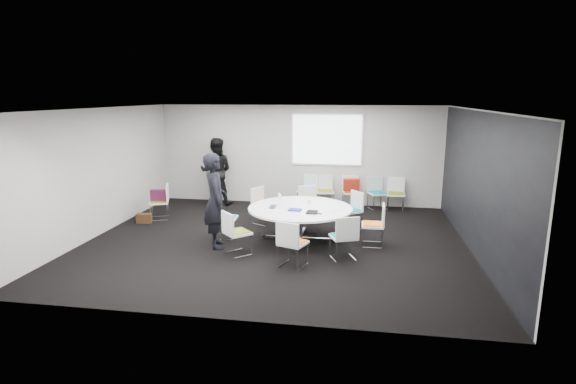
# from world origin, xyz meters

# --- Properties ---
(room_shell) EXTENTS (8.08, 7.08, 2.88)m
(room_shell) POSITION_xyz_m (0.09, 0.00, 1.40)
(room_shell) COLOR black
(room_shell) RESTS_ON ground
(conference_table) EXTENTS (2.22, 2.22, 0.73)m
(conference_table) POSITION_xyz_m (0.51, 0.14, 0.54)
(conference_table) COLOR silver
(conference_table) RESTS_ON ground
(projection_screen) EXTENTS (1.90, 0.03, 1.35)m
(projection_screen) POSITION_xyz_m (0.80, 3.46, 1.85)
(projection_screen) COLOR white
(projection_screen) RESTS_ON room_shell
(chair_ring_a) EXTENTS (0.45, 0.46, 0.88)m
(chair_ring_a) POSITION_xyz_m (2.05, 0.03, 0.28)
(chair_ring_a) COLOR silver
(chair_ring_a) RESTS_ON ground
(chair_ring_b) EXTENTS (0.64, 0.64, 0.88)m
(chair_ring_b) POSITION_xyz_m (1.55, 1.14, 0.28)
(chair_ring_b) COLOR silver
(chair_ring_b) RESTS_ON ground
(chair_ring_c) EXTENTS (0.57, 0.56, 0.88)m
(chair_ring_c) POSITION_xyz_m (0.53, 1.57, 0.28)
(chair_ring_c) COLOR silver
(chair_ring_c) RESTS_ON ground
(chair_ring_d) EXTENTS (0.61, 0.62, 0.88)m
(chair_ring_d) POSITION_xyz_m (-0.54, 1.26, 0.28)
(chair_ring_d) COLOR silver
(chair_ring_d) RESTS_ON ground
(chair_ring_e) EXTENTS (0.48, 0.49, 0.88)m
(chair_ring_e) POSITION_xyz_m (-1.12, 0.05, 0.28)
(chair_ring_e) COLOR silver
(chair_ring_e) RESTS_ON ground
(chair_ring_f) EXTENTS (0.64, 0.64, 0.88)m
(chair_ring_f) POSITION_xyz_m (-0.59, -0.94, 0.28)
(chair_ring_f) COLOR silver
(chair_ring_f) RESTS_ON ground
(chair_ring_g) EXTENTS (0.59, 0.58, 0.88)m
(chair_ring_g) POSITION_xyz_m (0.57, -1.39, 0.28)
(chair_ring_g) COLOR silver
(chair_ring_g) RESTS_ON ground
(chair_ring_h) EXTENTS (0.59, 0.59, 0.88)m
(chair_ring_h) POSITION_xyz_m (1.48, -0.87, 0.28)
(chair_ring_h) COLOR silver
(chair_ring_h) RESTS_ON ground
(chair_back_a) EXTENTS (0.60, 0.59, 0.88)m
(chair_back_a) POSITION_xyz_m (0.31, 3.16, 0.28)
(chair_back_a) COLOR silver
(chair_back_a) RESTS_ON ground
(chair_back_b) EXTENTS (0.54, 0.53, 0.88)m
(chair_back_b) POSITION_xyz_m (0.80, 3.14, 0.28)
(chair_back_b) COLOR silver
(chair_back_b) RESTS_ON ground
(chair_back_c) EXTENTS (0.53, 0.52, 0.88)m
(chair_back_c) POSITION_xyz_m (1.52, 3.17, 0.28)
(chair_back_c) COLOR silver
(chair_back_c) RESTS_ON ground
(chair_back_d) EXTENTS (0.60, 0.60, 0.88)m
(chair_back_d) POSITION_xyz_m (2.24, 3.16, 0.28)
(chair_back_d) COLOR silver
(chair_back_d) RESTS_ON ground
(chair_back_e) EXTENTS (0.47, 0.46, 0.88)m
(chair_back_e) POSITION_xyz_m (2.73, 3.12, 0.28)
(chair_back_e) COLOR silver
(chair_back_e) RESTS_ON ground
(chair_spare_left) EXTENTS (0.58, 0.59, 0.88)m
(chair_spare_left) POSITION_xyz_m (-3.20, 1.25, 0.28)
(chair_spare_left) COLOR silver
(chair_spare_left) RESTS_ON ground
(chair_person_back) EXTENTS (0.60, 0.60, 0.88)m
(chair_person_back) POSITION_xyz_m (-2.29, 3.16, 0.28)
(chair_person_back) COLOR silver
(chair_person_back) RESTS_ON ground
(person_main) EXTENTS (0.71, 0.84, 1.95)m
(person_main) POSITION_xyz_m (-1.14, -0.55, 0.98)
(person_main) COLOR black
(person_main) RESTS_ON ground
(person_back) EXTENTS (0.99, 0.81, 1.90)m
(person_back) POSITION_xyz_m (-2.28, 2.99, 0.95)
(person_back) COLOR black
(person_back) RESTS_ON ground
(laptop) EXTENTS (0.21, 0.32, 0.02)m
(laptop) POSITION_xyz_m (-0.03, 0.07, 0.74)
(laptop) COLOR #333338
(laptop) RESTS_ON conference_table
(laptop_lid) EXTENTS (0.11, 0.29, 0.22)m
(laptop_lid) POSITION_xyz_m (0.04, 0.29, 0.86)
(laptop_lid) COLOR silver
(laptop_lid) RESTS_ON conference_table
(notebook_black) EXTENTS (0.23, 0.31, 0.02)m
(notebook_black) POSITION_xyz_m (0.80, -0.25, 0.74)
(notebook_black) COLOR black
(notebook_black) RESTS_ON conference_table
(tablet_folio) EXTENTS (0.28, 0.22, 0.03)m
(tablet_folio) POSITION_xyz_m (0.43, -0.13, 0.74)
(tablet_folio) COLOR navy
(tablet_folio) RESTS_ON conference_table
(papers_right) EXTENTS (0.36, 0.36, 0.00)m
(papers_right) POSITION_xyz_m (0.94, 0.36, 0.73)
(papers_right) COLOR white
(papers_right) RESTS_ON conference_table
(papers_front) EXTENTS (0.35, 0.29, 0.00)m
(papers_front) POSITION_xyz_m (1.23, 0.01, 0.73)
(papers_front) COLOR white
(papers_front) RESTS_ON conference_table
(cup) EXTENTS (0.08, 0.08, 0.09)m
(cup) POSITION_xyz_m (0.64, 0.50, 0.78)
(cup) COLOR white
(cup) RESTS_ON conference_table
(phone) EXTENTS (0.14, 0.07, 0.01)m
(phone) POSITION_xyz_m (0.95, -0.33, 0.73)
(phone) COLOR black
(phone) RESTS_ON conference_table
(maroon_bag) EXTENTS (0.41, 0.18, 0.28)m
(maroon_bag) POSITION_xyz_m (-3.21, 1.24, 0.62)
(maroon_bag) COLOR #541635
(maroon_bag) RESTS_ON chair_spare_left
(brown_bag) EXTENTS (0.38, 0.22, 0.24)m
(brown_bag) POSITION_xyz_m (-3.44, 0.83, 0.12)
(brown_bag) COLOR #3A2412
(brown_bag) RESTS_ON ground
(red_jacket) EXTENTS (0.45, 0.19, 0.36)m
(red_jacket) POSITION_xyz_m (1.53, 2.94, 0.70)
(red_jacket) COLOR #A42314
(red_jacket) RESTS_ON chair_back_c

